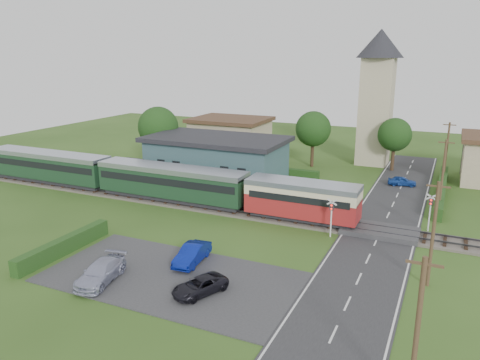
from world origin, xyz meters
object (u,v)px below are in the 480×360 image
at_px(church_tower, 377,88).
at_px(pedestrian_far, 143,175).
at_px(equipment_hut, 130,171).
at_px(train, 145,178).
at_px(crossing_signal_near, 331,212).
at_px(car_park_dark, 200,286).
at_px(station_building, 217,159).
at_px(car_on_road, 402,181).
at_px(car_park_silver, 101,272).
at_px(pedestrian_near, 253,190).
at_px(car_park_blue, 192,254).
at_px(crossing_signal_far, 430,207).
at_px(house_west, 230,136).

bearing_deg(church_tower, pedestrian_far, -133.79).
xyz_separation_m(equipment_hut, train, (4.40, -3.20, 0.43)).
bearing_deg(church_tower, crossing_signal_near, -87.18).
distance_m(equipment_hut, car_park_dark, 26.72).
xyz_separation_m(station_building, church_tower, (15.00, 17.01, 7.53)).
bearing_deg(station_building, car_on_road, 19.44).
relative_size(car_park_silver, pedestrian_near, 2.86).
xyz_separation_m(equipment_hut, car_on_road, (27.99, 12.85, -1.17)).
bearing_deg(car_park_blue, station_building, 108.15).
height_order(church_tower, pedestrian_far, church_tower).
height_order(equipment_hut, car_park_silver, equipment_hut).
xyz_separation_m(crossing_signal_far, car_on_road, (-3.61, 13.66, -1.56)).
bearing_deg(crossing_signal_far, car_on_road, 104.81).
height_order(train, car_park_dark, train).
height_order(station_building, pedestrian_near, station_building).
height_order(train, car_on_road, train).
bearing_deg(car_park_blue, pedestrian_far, 130.32).
xyz_separation_m(station_building, pedestrian_near, (6.95, -5.56, -1.45)).
bearing_deg(car_park_dark, house_west, 136.94).
bearing_deg(pedestrian_far, crossing_signal_far, -92.22).
height_order(equipment_hut, house_west, house_west).
bearing_deg(car_park_dark, station_building, 138.92).
distance_m(train, house_west, 23.05).
xyz_separation_m(house_west, pedestrian_far, (-1.48, -19.40, -1.48)).
bearing_deg(crossing_signal_near, pedestrian_far, 165.30).
height_order(church_tower, crossing_signal_near, church_tower).
height_order(crossing_signal_near, car_park_blue, crossing_signal_near).
bearing_deg(pedestrian_near, equipment_hut, 4.37).
xyz_separation_m(equipment_hut, crossing_signal_far, (31.60, -0.81, 0.39)).
height_order(house_west, car_park_dark, house_west).
bearing_deg(car_park_blue, car_on_road, 62.89).
bearing_deg(car_park_silver, church_tower, 66.00).
bearing_deg(pedestrian_far, car_on_road, -64.73).
xyz_separation_m(station_building, house_west, (-5.00, 14.01, 0.10)).
bearing_deg(car_on_road, car_park_silver, 145.10).
xyz_separation_m(church_tower, car_park_blue, (-6.34, -37.50, -9.49)).
bearing_deg(car_park_silver, train, 106.32).
bearing_deg(crossing_signal_far, car_park_blue, -137.07).
height_order(equipment_hut, church_tower, church_tower).
bearing_deg(car_park_blue, equipment_hut, 133.82).
bearing_deg(station_building, crossing_signal_near, -34.81).
bearing_deg(car_on_road, crossing_signal_far, -174.92).
xyz_separation_m(train, car_park_dark, (14.97, -15.18, -1.59)).
bearing_deg(crossing_signal_far, car_park_silver, -135.02).
height_order(car_on_road, car_park_blue, car_park_blue).
xyz_separation_m(house_west, crossing_signal_far, (28.60, -20.61, -0.65)).
height_order(equipment_hut, pedestrian_near, equipment_hut).
bearing_deg(car_park_blue, train, 132.07).
xyz_separation_m(church_tower, car_park_dark, (-3.63, -41.18, -9.63)).
bearing_deg(crossing_signal_near, house_west, 130.11).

